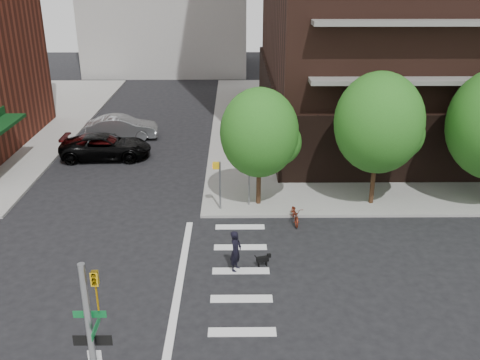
{
  "coord_description": "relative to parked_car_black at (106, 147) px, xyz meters",
  "views": [
    {
      "loc": [
        2.78,
        -17.31,
        12.1
      ],
      "look_at": [
        3.0,
        6.0,
        2.5
      ],
      "focal_mm": 40.0,
      "sensor_mm": 36.0,
      "label": 1
    }
  ],
  "objects": [
    {
      "name": "ground",
      "position": [
        5.7,
        -15.94,
        -0.8
      ],
      "size": [
        120.0,
        120.0,
        0.0
      ],
      "primitive_type": "plane",
      "color": "black",
      "rests_on": "ground"
    },
    {
      "name": "parked_car_maroon",
      "position": [
        -0.33,
        0.37,
        -0.06
      ],
      "size": [
        2.15,
        5.17,
        1.49
      ],
      "primitive_type": "imported",
      "rotation": [
        0.0,
        0.0,
        1.58
      ],
      "color": "#440809",
      "rests_on": "ground"
    },
    {
      "name": "dog",
      "position": [
        9.66,
        -13.52,
        -0.47
      ],
      "size": [
        0.64,
        0.31,
        0.53
      ],
      "rotation": [
        0.0,
        0.0,
        0.27
      ],
      "color": "black",
      "rests_on": "ground"
    },
    {
      "name": "parked_car_black",
      "position": [
        0.0,
        0.0,
        0.0
      ],
      "size": [
        2.92,
        5.9,
        1.61
      ],
      "primitive_type": "imported",
      "rotation": [
        0.0,
        0.0,
        1.61
      ],
      "color": "black",
      "rests_on": "ground"
    },
    {
      "name": "parked_car_silver",
      "position": [
        0.2,
        4.18,
        0.04
      ],
      "size": [
        2.29,
        5.3,
        1.7
      ],
      "primitive_type": "imported",
      "rotation": [
        0.0,
        0.0,
        1.67
      ],
      "color": "#969A9D",
      "rests_on": "ground"
    },
    {
      "name": "dog_walker",
      "position": [
        8.49,
        -13.84,
        0.1
      ],
      "size": [
        0.78,
        0.66,
        1.82
      ],
      "primitive_type": "imported",
      "rotation": [
        0.0,
        0.0,
        1.16
      ],
      "color": "black",
      "rests_on": "ground"
    },
    {
      "name": "crosswalk",
      "position": [
        7.91,
        -15.94,
        -0.8
      ],
      "size": [
        3.85,
        13.0,
        0.01
      ],
      "color": "silver",
      "rests_on": "ground"
    },
    {
      "name": "tree_b",
      "position": [
        15.7,
        -7.44,
        3.74
      ],
      "size": [
        4.5,
        4.5,
        6.65
      ],
      "color": "#301E11",
      "rests_on": "sidewalk_ne"
    },
    {
      "name": "sidewalk_ne",
      "position": [
        26.2,
        7.56,
        -0.73
      ],
      "size": [
        39.0,
        33.0,
        0.15
      ],
      "primitive_type": "cube",
      "color": "gray",
      "rests_on": "ground"
    },
    {
      "name": "tree_a",
      "position": [
        9.7,
        -7.44,
        3.24
      ],
      "size": [
        4.0,
        4.0,
        5.9
      ],
      "color": "#301E11",
      "rests_on": "sidewalk_ne"
    },
    {
      "name": "scooter",
      "position": [
        11.44,
        -9.44,
        -0.34
      ],
      "size": [
        0.71,
        1.79,
        0.92
      ],
      "primitive_type": "imported",
      "rotation": [
        0.0,
        0.0,
        0.05
      ],
      "color": "maroon",
      "rests_on": "ground"
    },
    {
      "name": "pedestrian_signal",
      "position": [
        8.01,
        -8.02,
        1.05
      ],
      "size": [
        2.18,
        0.67,
        2.6
      ],
      "color": "slate",
      "rests_on": "sidewalk_ne"
    }
  ]
}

